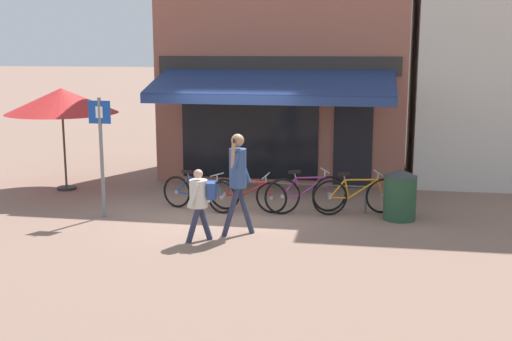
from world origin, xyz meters
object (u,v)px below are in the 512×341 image
at_px(cafe_parasol, 62,101).
at_px(pedestrian_adult, 238,172).
at_px(bicycle_orange, 356,195).
at_px(bicycle_red, 248,194).
at_px(parking_sign, 101,145).
at_px(pedestrian_child, 200,197).
at_px(litter_bin, 400,194).
at_px(bicycle_purple, 306,194).
at_px(bicycle_blue, 199,193).

bearing_deg(cafe_parasol, pedestrian_adult, -31.50).
height_order(bicycle_orange, cafe_parasol, cafe_parasol).
distance_m(bicycle_red, parking_sign, 3.06).
height_order(pedestrian_child, litter_bin, pedestrian_child).
distance_m(parking_sign, cafe_parasol, 2.92).
xyz_separation_m(bicycle_orange, parking_sign, (-4.89, -1.06, 1.06)).
relative_size(litter_bin, parking_sign, 0.42).
bearing_deg(litter_bin, pedestrian_child, -149.75).
height_order(litter_bin, parking_sign, parking_sign).
bearing_deg(bicycle_purple, bicycle_blue, 161.16).
bearing_deg(pedestrian_adult, cafe_parasol, -43.35).
bearing_deg(bicycle_purple, bicycle_red, 161.57).
relative_size(bicycle_purple, pedestrian_adult, 0.88).
bearing_deg(pedestrian_adult, pedestrian_child, 28.88).
bearing_deg(bicycle_red, bicycle_blue, -169.06).
bearing_deg(cafe_parasol, bicycle_red, -15.52).
bearing_deg(bicycle_blue, pedestrian_child, -57.21).
xyz_separation_m(bicycle_purple, pedestrian_child, (-1.61, -2.18, 0.39)).
relative_size(pedestrian_child, litter_bin, 1.29).
bearing_deg(pedestrian_child, bicycle_blue, -82.14).
bearing_deg(pedestrian_adult, bicycle_blue, -65.62).
height_order(pedestrian_adult, cafe_parasol, cafe_parasol).
relative_size(bicycle_purple, bicycle_orange, 0.93).
relative_size(bicycle_blue, bicycle_purple, 1.04).
relative_size(pedestrian_adult, parking_sign, 0.78).
bearing_deg(pedestrian_adult, bicycle_red, -97.24).
bearing_deg(pedestrian_child, bicycle_orange, -147.20).
xyz_separation_m(bicycle_blue, pedestrian_adult, (1.14, -1.55, 0.79)).
bearing_deg(pedestrian_adult, bicycle_orange, -151.05).
xyz_separation_m(bicycle_blue, parking_sign, (-1.70, -0.84, 1.09)).
height_order(bicycle_blue, litter_bin, litter_bin).
distance_m(pedestrian_child, parking_sign, 2.66).
height_order(pedestrian_adult, litter_bin, pedestrian_adult).
xyz_separation_m(bicycle_red, litter_bin, (3.02, -0.08, 0.14)).
distance_m(pedestrian_child, litter_bin, 4.00).
xyz_separation_m(pedestrian_child, parking_sign, (-2.28, 1.19, 0.66)).
height_order(bicycle_red, bicycle_orange, bicycle_orange).
xyz_separation_m(bicycle_blue, pedestrian_child, (0.58, -2.03, 0.42)).
relative_size(pedestrian_adult, pedestrian_child, 1.43).
relative_size(bicycle_red, litter_bin, 1.67).
height_order(parking_sign, cafe_parasol, cafe_parasol).
distance_m(bicycle_orange, cafe_parasol, 7.04).
bearing_deg(bicycle_purple, litter_bin, -27.86).
relative_size(pedestrian_child, cafe_parasol, 0.50).
height_order(bicycle_blue, pedestrian_child, pedestrian_child).
distance_m(bicycle_blue, parking_sign, 2.19).
distance_m(pedestrian_child, cafe_parasol, 5.48).
bearing_deg(bicycle_purple, cafe_parasol, 145.72).
xyz_separation_m(bicycle_red, bicycle_purple, (1.18, 0.09, 0.04)).
bearing_deg(parking_sign, pedestrian_child, -27.57).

